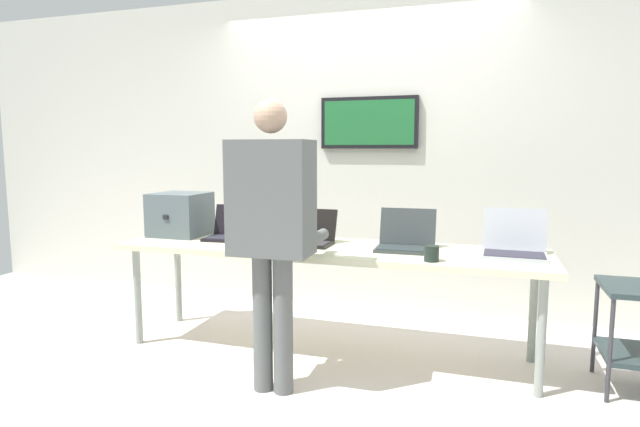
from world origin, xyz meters
TOP-DOWN VIEW (x-y plane):
  - ground at (0.00, 0.00)m, footprint 8.00×8.00m
  - back_wall at (0.00, 1.13)m, footprint 8.00×0.11m
  - workbench at (0.00, 0.00)m, footprint 2.81×0.70m
  - equipment_box at (-1.17, 0.10)m, footprint 0.37×0.38m
  - laptop_station_0 at (-0.75, 0.08)m, footprint 0.33×0.32m
  - laptop_station_1 at (-0.13, 0.05)m, footprint 0.31×0.30m
  - laptop_station_2 at (0.51, 0.06)m, footprint 0.37×0.32m
  - laptop_station_3 at (1.17, 0.07)m, footprint 0.38×0.33m
  - person at (-0.12, -0.62)m, footprint 0.45×0.59m
  - coffee_mug at (0.71, -0.25)m, footprint 0.09×0.09m

SIDE VIEW (x-z plane):
  - ground at x=0.00m, z-range -0.04..0.00m
  - workbench at x=0.00m, z-range 0.31..1.04m
  - coffee_mug at x=0.71m, z-range 0.72..0.82m
  - laptop_station_1 at x=-0.13m, z-range 0.66..0.89m
  - laptop_station_0 at x=-0.75m, z-range 0.66..0.90m
  - laptop_station_2 at x=0.51m, z-range 0.66..0.91m
  - laptop_station_3 at x=1.17m, z-range 0.65..0.92m
  - equipment_box at x=-1.17m, z-range 0.72..1.04m
  - person at x=-0.12m, z-range 0.17..1.80m
  - back_wall at x=0.00m, z-range 0.00..2.69m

